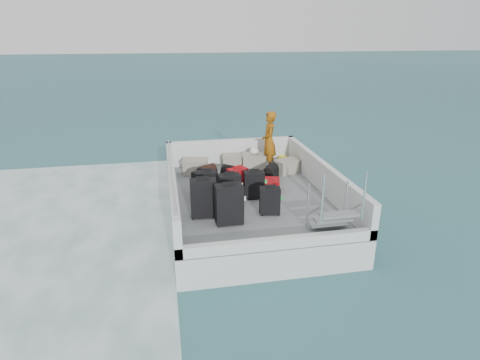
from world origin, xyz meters
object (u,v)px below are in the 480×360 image
object	(u,v)px
crate_0	(196,167)
passenger	(269,141)
suitcase_7	(254,185)
suitcase_1	(207,186)
suitcase_4	(229,190)
crate_2	(254,162)
suitcase_0	(203,199)
suitcase_8	(265,185)
crate_1	(233,161)
suitcase_5	(238,181)
crate_3	(287,167)
suitcase_2	(200,182)
suitcase_6	(270,201)
suitcase_3	(229,205)

from	to	relation	value
crate_0	passenger	size ratio (longest dim) A/B	0.39
suitcase_7	crate_0	bearing A→B (deg)	126.73
suitcase_1	suitcase_4	size ratio (longest dim) A/B	0.98
suitcase_7	crate_2	world-z (taller)	suitcase_7
suitcase_0	suitcase_8	bearing A→B (deg)	40.32
suitcase_7	crate_1	distance (m)	2.28
suitcase_5	crate_3	size ratio (longest dim) A/B	1.11
suitcase_2	suitcase_6	xyz separation A→B (m)	(1.27, -1.48, 0.03)
suitcase_1	suitcase_7	size ratio (longest dim) A/B	1.07
suitcase_6	crate_0	bearing A→B (deg)	123.97
suitcase_6	crate_3	distance (m)	2.63
crate_1	crate_2	size ratio (longest dim) A/B	0.87
suitcase_3	crate_0	size ratio (longest dim) A/B	1.30
suitcase_2	suitcase_8	size ratio (longest dim) A/B	0.74
suitcase_0	suitcase_5	size ratio (longest dim) A/B	1.31
suitcase_0	suitcase_2	bearing A→B (deg)	90.78
suitcase_0	crate_1	xyz separation A→B (m)	(1.13, 3.03, -0.24)
suitcase_4	crate_2	distance (m)	2.56
suitcase_6	suitcase_0	bearing A→B (deg)	-176.06
suitcase_7	crate_0	size ratio (longest dim) A/B	1.02
suitcase_3	crate_2	distance (m)	3.45
suitcase_3	passenger	size ratio (longest dim) A/B	0.50
suitcase_1	suitcase_4	world-z (taller)	suitcase_4
suitcase_6	crate_0	size ratio (longest dim) A/B	0.93
suitcase_2	suitcase_3	bearing A→B (deg)	-105.36
suitcase_7	suitcase_8	distance (m)	0.58
suitcase_1	crate_1	distance (m)	2.40
crate_0	suitcase_0	bearing A→B (deg)	-91.43
suitcase_3	crate_2	bearing A→B (deg)	67.60
crate_2	passenger	distance (m)	0.72
suitcase_2	passenger	size ratio (longest dim) A/B	0.32
suitcase_7	crate_1	bearing A→B (deg)	97.43
suitcase_1	crate_3	xyz separation A→B (m)	(2.29, 1.41, -0.17)
crate_2	crate_3	world-z (taller)	crate_2
suitcase_3	crate_3	xyz separation A→B (m)	(1.99, 2.66, -0.23)
suitcase_5	crate_1	world-z (taller)	suitcase_5
crate_0	passenger	distance (m)	2.06
suitcase_4	crate_3	distance (m)	2.55
crate_1	crate_3	bearing A→B (deg)	-30.39
suitcase_6	passenger	xyz separation A→B (m)	(0.70, 2.76, 0.50)
crate_1	passenger	size ratio (longest dim) A/B	0.34
suitcase_2	suitcase_8	bearing A→B (deg)	-34.54
suitcase_0	suitcase_4	distance (m)	0.79
crate_3	passenger	size ratio (longest dim) A/B	0.35
suitcase_0	suitcase_4	world-z (taller)	suitcase_0
suitcase_6	suitcase_8	world-z (taller)	suitcase_6
suitcase_1	crate_2	size ratio (longest dim) A/B	1.09
suitcase_6	suitcase_8	bearing A→B (deg)	89.14
suitcase_4	crate_0	distance (m)	2.20
suitcase_2	crate_0	xyz separation A→B (m)	(0.00, 1.28, -0.07)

